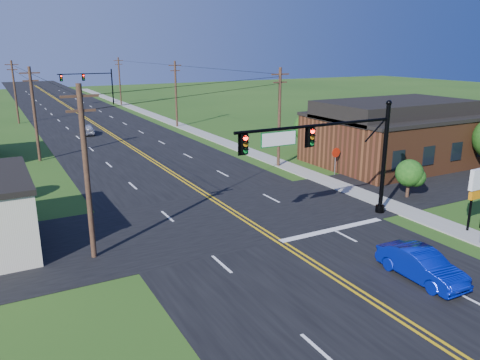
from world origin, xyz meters
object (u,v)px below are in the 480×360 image
signal_mast_main (331,150)px  blue_car (421,266)px  stop_sign (336,155)px  signal_mast_far (89,81)px

signal_mast_main → blue_car: 8.92m
signal_mast_main → stop_sign: bearing=48.2°
signal_mast_far → signal_mast_main: bearing=-90.1°
signal_mast_main → stop_sign: 12.41m
signal_mast_far → blue_car: size_ratio=2.45×
blue_car → stop_sign: stop_sign is taller
signal_mast_main → blue_car: signal_mast_main is taller
signal_mast_far → blue_car: bearing=-90.6°
signal_mast_far → blue_car: (-0.87, -79.93, -3.81)m
signal_mast_far → stop_sign: 63.58m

